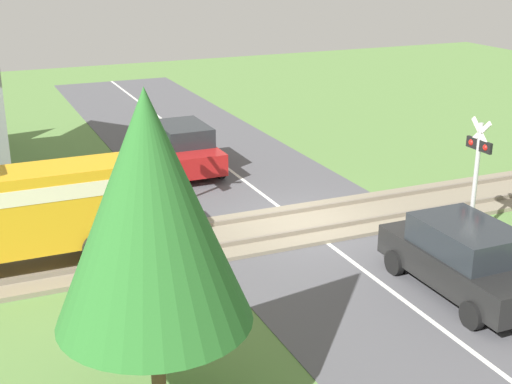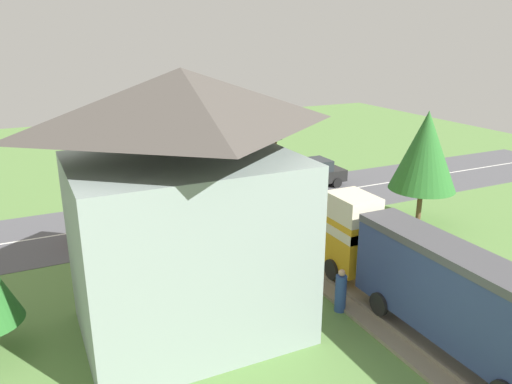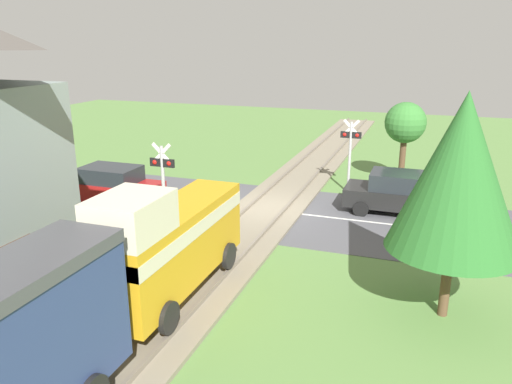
{
  "view_description": "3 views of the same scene",
  "coord_description": "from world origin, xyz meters",
  "px_view_note": "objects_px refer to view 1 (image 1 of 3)",
  "views": [
    {
      "loc": [
        -16.3,
        8.53,
        7.39
      ],
      "look_at": [
        0.0,
        1.44,
        1.2
      ],
      "focal_mm": 50.0,
      "sensor_mm": 36.0,
      "label": 1
    },
    {
      "loc": [
        10.34,
        22.96,
        8.95
      ],
      "look_at": [
        0.0,
        1.44,
        1.2
      ],
      "focal_mm": 35.0,
      "sensor_mm": 36.0,
      "label": 2
    },
    {
      "loc": [
        -5.8,
        17.88,
        6.55
      ],
      "look_at": [
        0.0,
        1.44,
        1.2
      ],
      "focal_mm": 35.0,
      "sensor_mm": 36.0,
      "label": 3
    }
  ],
  "objects_px": {
    "car_near_crossing": "(465,258)",
    "crossing_signal_west_approach": "(477,164)",
    "crossing_signal_east_approach": "(149,145)",
    "car_far_side": "(183,147)"
  },
  "relations": [
    {
      "from": "crossing_signal_east_approach",
      "to": "car_near_crossing",
      "type": "bearing_deg",
      "value": -146.19
    },
    {
      "from": "crossing_signal_east_approach",
      "to": "car_far_side",
      "type": "bearing_deg",
      "value": -30.41
    },
    {
      "from": "car_near_crossing",
      "to": "crossing_signal_east_approach",
      "type": "distance_m",
      "value": 9.15
    },
    {
      "from": "crossing_signal_west_approach",
      "to": "car_near_crossing",
      "type": "bearing_deg",
      "value": 137.65
    },
    {
      "from": "car_near_crossing",
      "to": "crossing_signal_west_approach",
      "type": "relative_size",
      "value": 1.3
    },
    {
      "from": "car_far_side",
      "to": "crossing_signal_west_approach",
      "type": "height_order",
      "value": "crossing_signal_west_approach"
    },
    {
      "from": "car_near_crossing",
      "to": "crossing_signal_west_approach",
      "type": "height_order",
      "value": "crossing_signal_west_approach"
    },
    {
      "from": "crossing_signal_west_approach",
      "to": "crossing_signal_east_approach",
      "type": "distance_m",
      "value": 8.86
    },
    {
      "from": "crossing_signal_east_approach",
      "to": "crossing_signal_west_approach",
      "type": "bearing_deg",
      "value": -125.6
    },
    {
      "from": "car_near_crossing",
      "to": "crossing_signal_west_approach",
      "type": "distance_m",
      "value": 3.44
    }
  ]
}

